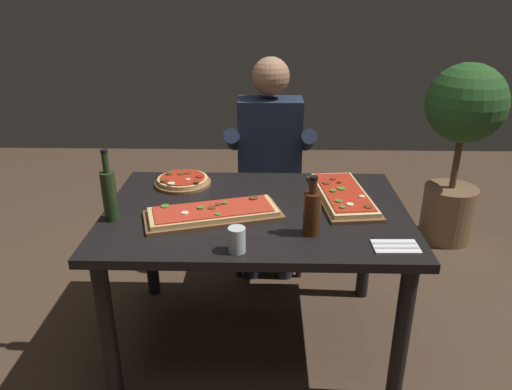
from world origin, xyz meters
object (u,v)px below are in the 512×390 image
(wine_bottle_dark, at_px, (312,211))
(tumbler_near_camera, at_px, (237,241))
(potted_plant_corner, at_px, (461,135))
(pizza_round_far, at_px, (183,181))
(pizza_rectangular_left, at_px, (343,195))
(diner_chair, at_px, (269,189))
(pizza_rectangular_front, at_px, (213,213))
(dining_table, at_px, (256,227))
(seated_diner, at_px, (270,158))
(oil_bottle_amber, at_px, (109,194))

(wine_bottle_dark, relative_size, tumbler_near_camera, 2.52)
(wine_bottle_dark, relative_size, potted_plant_corner, 0.21)
(pizza_round_far, bearing_deg, pizza_rectangular_left, -11.83)
(pizza_rectangular_left, relative_size, pizza_round_far, 2.00)
(tumbler_near_camera, bearing_deg, diner_chair, 83.98)
(pizza_rectangular_left, distance_m, pizza_round_far, 0.83)
(diner_chair, bearing_deg, pizza_rectangular_left, -64.00)
(pizza_rectangular_front, distance_m, potted_plant_corner, 1.97)
(dining_table, bearing_deg, pizza_rectangular_left, 17.05)
(seated_diner, bearing_deg, pizza_round_far, -136.25)
(seated_diner, distance_m, potted_plant_corner, 1.34)
(seated_diner, bearing_deg, wine_bottle_dark, -80.20)
(dining_table, relative_size, pizza_rectangular_left, 2.40)
(wine_bottle_dark, height_order, oil_bottle_amber, oil_bottle_amber)
(pizza_rectangular_left, bearing_deg, diner_chair, 116.00)
(dining_table, xyz_separation_m, wine_bottle_dark, (0.24, -0.24, 0.20))
(pizza_rectangular_left, height_order, pizza_round_far, same)
(dining_table, height_order, oil_bottle_amber, oil_bottle_amber)
(pizza_round_far, xyz_separation_m, tumbler_near_camera, (0.32, -0.69, 0.02))
(pizza_rectangular_front, bearing_deg, potted_plant_corner, 38.45)
(pizza_rectangular_front, distance_m, diner_chair, 1.02)
(seated_diner, bearing_deg, pizza_rectangular_left, -59.71)
(oil_bottle_amber, bearing_deg, pizza_round_far, 59.74)
(oil_bottle_amber, xyz_separation_m, seated_diner, (0.70, 0.86, -0.12))
(seated_diner, bearing_deg, pizza_rectangular_front, -107.26)
(oil_bottle_amber, bearing_deg, tumbler_near_camera, -25.46)
(pizza_round_far, xyz_separation_m, wine_bottle_dark, (0.62, -0.54, 0.08))
(pizza_rectangular_left, relative_size, oil_bottle_amber, 1.80)
(pizza_rectangular_left, xyz_separation_m, potted_plant_corner, (0.93, 1.00, 0.02))
(wine_bottle_dark, bearing_deg, potted_plant_corner, 50.91)
(wine_bottle_dark, xyz_separation_m, diner_chair, (-0.17, 1.09, -0.36))
(pizza_rectangular_front, height_order, oil_bottle_amber, oil_bottle_amber)
(oil_bottle_amber, distance_m, tumbler_near_camera, 0.64)
(pizza_round_far, height_order, potted_plant_corner, potted_plant_corner)
(pizza_rectangular_left, height_order, seated_diner, seated_diner)
(diner_chair, bearing_deg, dining_table, -94.53)
(seated_diner, bearing_deg, potted_plant_corner, 17.21)
(dining_table, bearing_deg, potted_plant_corner, 39.99)
(dining_table, bearing_deg, pizza_round_far, 142.37)
(dining_table, distance_m, potted_plant_corner, 1.77)
(dining_table, height_order, tumbler_near_camera, tumbler_near_camera)
(dining_table, relative_size, pizza_rectangular_front, 2.16)
(dining_table, height_order, pizza_round_far, pizza_round_far)
(dining_table, relative_size, seated_diner, 1.05)
(diner_chair, relative_size, seated_diner, 0.65)
(oil_bottle_amber, height_order, seated_diner, seated_diner)
(pizza_rectangular_left, distance_m, wine_bottle_dark, 0.42)
(pizza_rectangular_front, relative_size, pizza_round_far, 2.22)
(pizza_round_far, bearing_deg, diner_chair, 50.67)
(dining_table, height_order, wine_bottle_dark, wine_bottle_dark)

